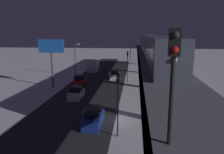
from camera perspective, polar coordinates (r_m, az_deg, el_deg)
The scene contains 15 objects.
ground_plane at distance 26.08m, azimuth 0.56°, elevation -11.09°, with size 240.00×240.00×0.00m, color white.
avenue_asphalt at distance 27.08m, azimuth -10.92°, elevation -10.42°, with size 11.00×107.51×0.01m, color #28282D.
elevated_railway at distance 24.57m, azimuth 12.65°, elevation 0.31°, with size 5.00×107.51×6.21m.
subway_train at distance 44.28m, azimuth 10.06°, elevation 8.73°, with size 2.94×55.47×3.40m.
rail_signal at distance 7.33m, azimuth 15.89°, elevation 2.39°, with size 0.36×0.41×4.00m.
sedan_white at distance 48.33m, azimuth 0.77°, elevation 0.52°, with size 1.91×4.78×1.97m.
sedan_blue at distance 24.48m, azimuth -4.89°, elevation -10.68°, with size 1.80×4.52×1.97m.
sedan_white_2 at distance 34.26m, azimuth -9.44°, elevation -4.26°, with size 1.80×4.04×1.97m.
sedan_red_2 at distance 42.92m, azimuth -8.64°, elevation -1.01°, with size 1.80×4.38×1.97m.
box_truck at distance 58.38m, azimuth -4.82°, elevation 2.96°, with size 2.40×7.40×2.80m.
traffic_light_near at distance 20.59m, azimuth 1.56°, elevation -4.94°, with size 0.32×0.44×6.40m.
traffic_light_mid at distance 44.39m, azimuth 4.12°, elevation 3.96°, with size 0.32×0.44×6.40m.
traffic_light_far at distance 68.53m, azimuth 4.89°, elevation 6.63°, with size 0.32×0.44×6.40m.
commercial_billboard at distance 41.31m, azimuth -15.75°, elevation 6.67°, with size 4.80×0.36×8.90m.
street_lamp_far at distance 51.11m, azimuth -9.49°, elevation 5.54°, with size 1.35×0.44×7.65m.
Camera 1 is at (-2.35, 23.95, 10.05)m, focal length 34.58 mm.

